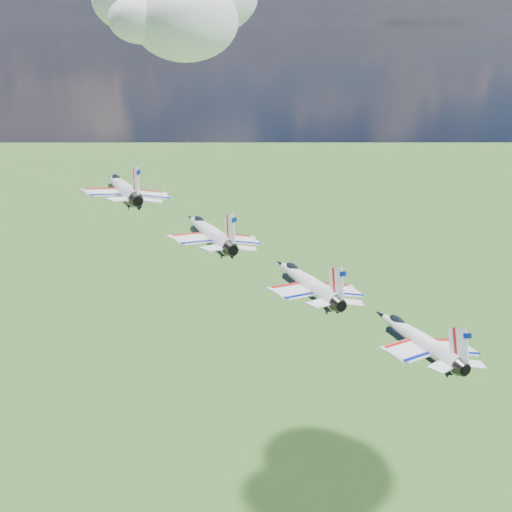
{
  "coord_description": "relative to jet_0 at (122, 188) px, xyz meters",
  "views": [
    {
      "loc": [
        -7.24,
        -66.98,
        175.4
      ],
      "look_at": [
        8.12,
        -2.0,
        151.1
      ],
      "focal_mm": 45.0,
      "sensor_mm": 36.0,
      "label": 1
    }
  ],
  "objects": [
    {
      "name": "cloud_far",
      "position": [
        29.88,
        186.19,
        23.44
      ],
      "size": [
        67.27,
        52.86,
        26.43
      ],
      "primitive_type": "ellipsoid",
      "color": "white"
    },
    {
      "name": "jet_0",
      "position": [
        0.0,
        0.0,
        0.0
      ],
      "size": [
        13.15,
        16.41,
        5.77
      ],
      "primitive_type": null,
      "rotation": [
        0.0,
        0.15,
        0.2
      ],
      "color": "white"
    },
    {
      "name": "jet_1",
      "position": [
        9.15,
        -8.22,
        -3.73
      ],
      "size": [
        13.15,
        16.41,
        5.77
      ],
      "primitive_type": null,
      "rotation": [
        0.0,
        0.15,
        0.2
      ],
      "color": "white"
    },
    {
      "name": "jet_3",
      "position": [
        27.44,
        -24.65,
        -11.2
      ],
      "size": [
        13.15,
        16.41,
        5.77
      ],
      "primitive_type": null,
      "rotation": [
        0.0,
        0.15,
        0.2
      ],
      "color": "white"
    },
    {
      "name": "jet_2",
      "position": [
        18.29,
        -16.44,
        -7.47
      ],
      "size": [
        13.15,
        16.41,
        5.77
      ],
      "primitive_type": null,
      "rotation": [
        0.0,
        0.15,
        0.2
      ],
      "color": "white"
    }
  ]
}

